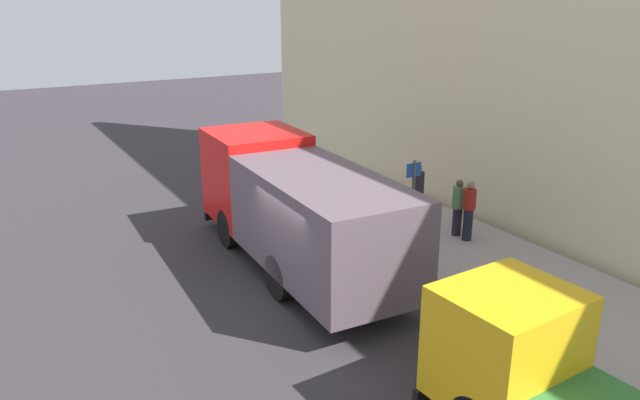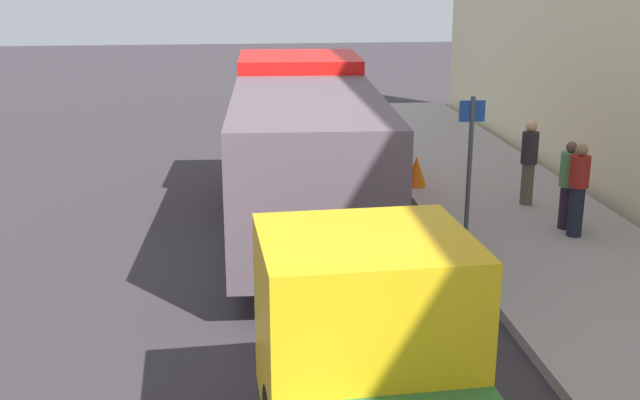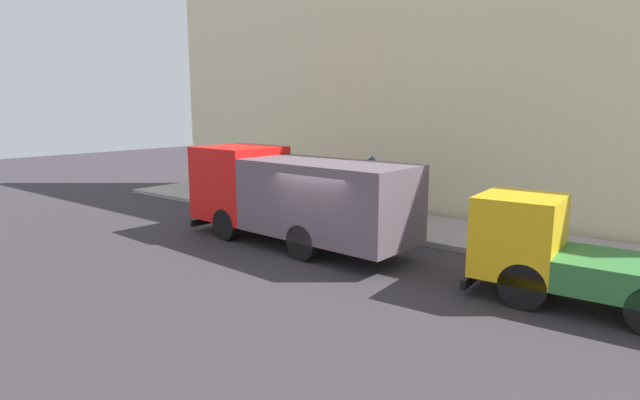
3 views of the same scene
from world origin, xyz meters
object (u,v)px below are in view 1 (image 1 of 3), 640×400
(traffic_cone_orange, at_px, (336,204))
(pedestrian_walking, at_px, (458,206))
(pedestrian_standing, at_px, (418,191))
(street_sign_post, at_px, (413,200))
(large_utility_truck, at_px, (296,205))
(pedestrian_third, at_px, (469,209))

(traffic_cone_orange, bearing_deg, pedestrian_walking, -56.76)
(pedestrian_standing, relative_size, street_sign_post, 0.67)
(large_utility_truck, height_order, pedestrian_third, large_utility_truck)
(pedestrian_standing, distance_m, street_sign_post, 2.80)
(pedestrian_walking, bearing_deg, street_sign_post, -91.67)
(pedestrian_standing, height_order, street_sign_post, street_sign_post)
(pedestrian_third, distance_m, traffic_cone_orange, 4.17)
(pedestrian_walking, xyz_separation_m, street_sign_post, (-2.01, -0.46, 0.65))
(pedestrian_walking, bearing_deg, pedestrian_third, -16.42)
(traffic_cone_orange, height_order, street_sign_post, street_sign_post)
(large_utility_truck, bearing_deg, traffic_cone_orange, 44.92)
(pedestrian_walking, bearing_deg, large_utility_truck, -113.44)
(large_utility_truck, xyz_separation_m, pedestrian_third, (4.72, -1.16, -0.60))
(large_utility_truck, distance_m, traffic_cone_orange, 3.78)
(large_utility_truck, relative_size, pedestrian_standing, 4.78)
(pedestrian_standing, relative_size, traffic_cone_orange, 2.56)
(large_utility_truck, bearing_deg, street_sign_post, -20.97)
(street_sign_post, bearing_deg, large_utility_truck, 156.34)
(pedestrian_standing, relative_size, pedestrian_third, 1.02)
(traffic_cone_orange, bearing_deg, large_utility_truck, -137.77)
(pedestrian_walking, relative_size, pedestrian_standing, 0.95)
(large_utility_truck, height_order, street_sign_post, large_utility_truck)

